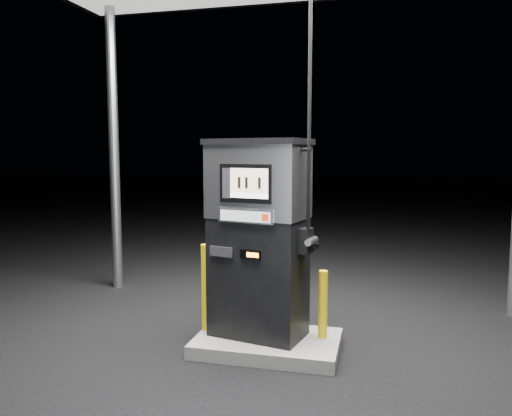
# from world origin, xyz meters

# --- Properties ---
(ground) EXTENTS (80.00, 80.00, 0.00)m
(ground) POSITION_xyz_m (0.00, 0.00, 0.00)
(ground) COLOR black
(ground) RESTS_ON ground
(pump_island) EXTENTS (1.60, 1.00, 0.15)m
(pump_island) POSITION_xyz_m (0.00, 0.00, 0.07)
(pump_island) COLOR #60605B
(pump_island) RESTS_ON ground
(fuel_dispenser) EXTENTS (1.28, 0.87, 4.60)m
(fuel_dispenser) POSITION_xyz_m (-0.12, 0.05, 1.29)
(fuel_dispenser) COLOR black
(fuel_dispenser) RESTS_ON pump_island
(bollard_left) EXTENTS (0.17, 0.17, 1.01)m
(bollard_left) POSITION_xyz_m (-0.74, 0.07, 0.66)
(bollard_left) COLOR yellow
(bollard_left) RESTS_ON pump_island
(bollard_right) EXTENTS (0.14, 0.14, 0.77)m
(bollard_right) POSITION_xyz_m (0.60, 0.14, 0.53)
(bollard_right) COLOR yellow
(bollard_right) RESTS_ON pump_island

